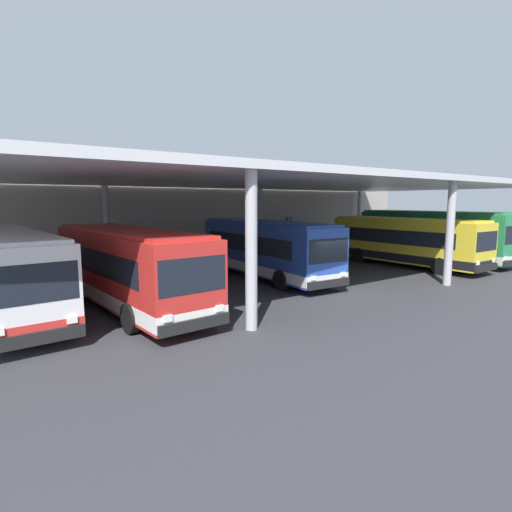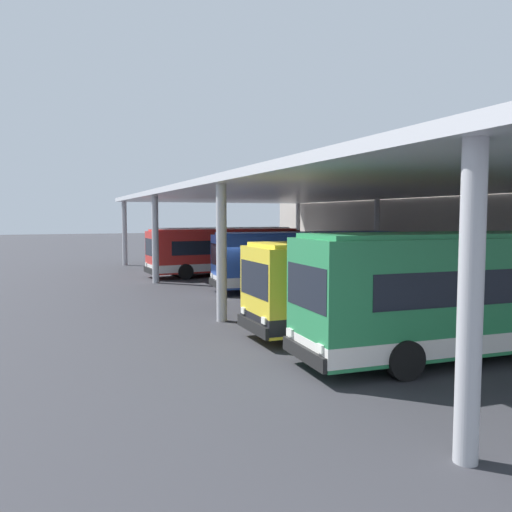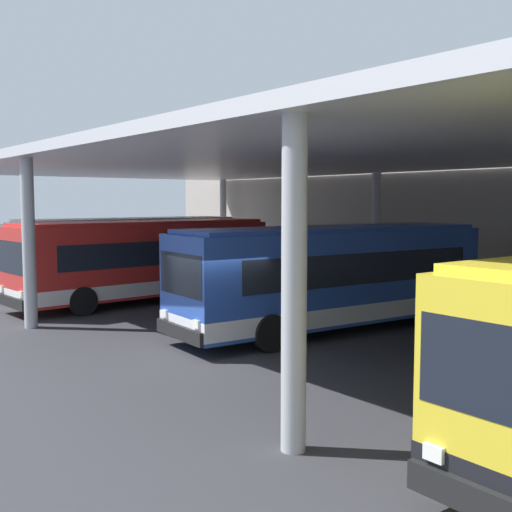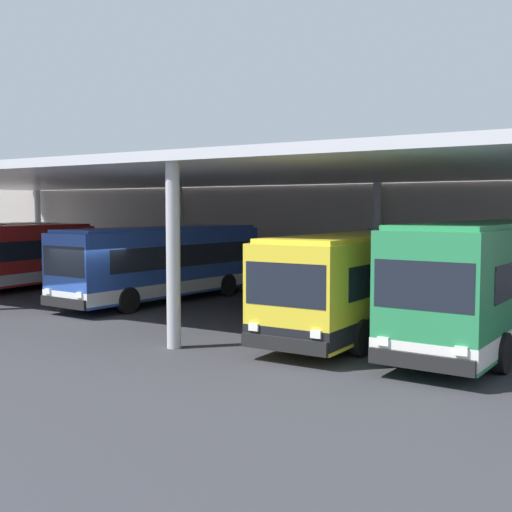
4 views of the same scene
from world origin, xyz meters
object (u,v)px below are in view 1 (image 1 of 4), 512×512
Objects in this scene: bench_waiting at (173,255)px; banner_sign at (288,231)px; bus_second_bay at (127,267)px; bus_far_bay at (405,241)px; bus_middle_bay at (265,248)px; bus_departing at (431,235)px; bus_nearest_bay at (6,272)px.

banner_sign reaches higher than bench_waiting.
bus_far_bay is at bearing -0.72° from bus_second_bay.
bus_departing is at bearing -7.36° from bus_middle_bay.
bus_nearest_bay is at bearing -177.67° from bus_middle_bay.
bus_nearest_bay is 0.99× the size of bus_middle_bay.
bus_nearest_bay is at bearing 177.23° from bus_departing.
banner_sign is (-2.91, 8.42, 0.32)m from bus_far_bay.
bus_middle_bay is at bearing -72.22° from bench_waiting.
bus_departing reaches higher than bus_middle_bay.
bus_second_bay is 10.99m from bench_waiting.
bus_second_bay is at bearing -167.25° from bus_middle_bay.
bus_middle_bay is at bearing -138.56° from banner_sign.
bus_departing is at bearing -2.77° from bus_nearest_bay.
banner_sign reaches higher than bus_middle_bay.
bus_middle_bay is 7.58m from bench_waiting.
banner_sign is at bearing 27.77° from bus_second_bay.
bus_middle_bay is 5.94× the size of bench_waiting.
bus_middle_bay is (12.46, 0.51, 0.00)m from bus_nearest_bay.
bus_departing is at bearing -50.42° from banner_sign.
bus_departing is (13.77, -1.78, 0.19)m from bus_middle_bay.
banner_sign is (-6.66, 8.05, 0.14)m from bus_departing.
bench_waiting is at bearing 55.88° from bus_second_bay.
bus_far_bay is 3.30× the size of banner_sign.
bus_far_bay is 8.91m from banner_sign.
bus_second_bay is at bearing -19.21° from bus_nearest_bay.
bus_nearest_bay is 1.00× the size of bus_second_bay.
bus_departing is (26.22, -1.27, 0.19)m from bus_nearest_bay.
bus_far_bay is 15.46m from bench_waiting.
banner_sign is (15.54, 8.18, 0.32)m from bus_second_bay.
bus_nearest_bay is at bearing -160.88° from banner_sign.
bus_second_bay is 5.91× the size of bench_waiting.
bus_far_bay is at bearing -37.04° from bench_waiting.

